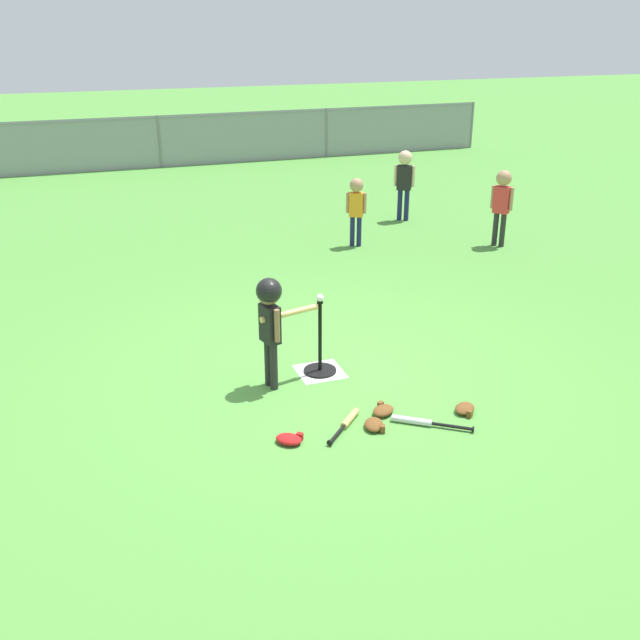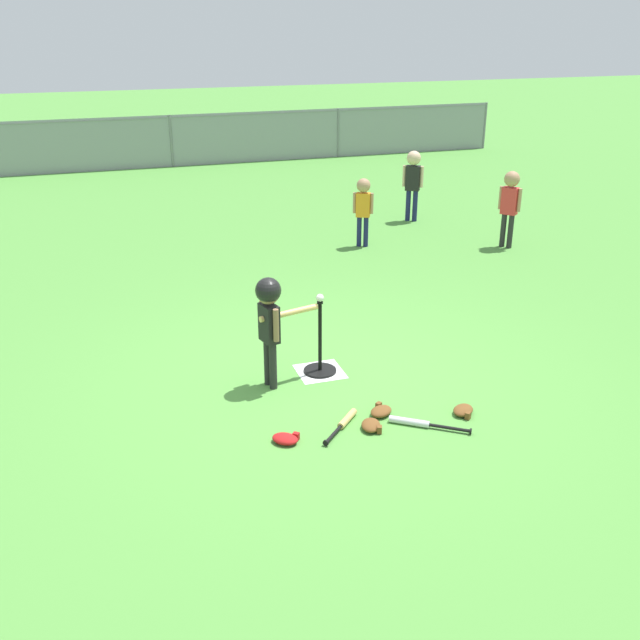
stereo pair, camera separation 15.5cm
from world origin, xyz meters
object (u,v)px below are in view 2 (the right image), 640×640
(glove_near_bats, at_px, (463,410))
(glove_by_plate, at_px, (371,425))
(batting_tee, at_px, (320,361))
(fielder_deep_center, at_px, (510,199))
(baseball_on_tee, at_px, (320,298))
(fielder_deep_right, at_px, (363,203))
(fielder_deep_left, at_px, (413,176))
(glove_outfield_drop, at_px, (286,439))
(glove_tossed_aside, at_px, (381,411))
(batter_child, at_px, (270,310))
(spare_bat_wood, at_px, (344,422))
(spare_bat_silver, at_px, (418,423))

(glove_near_bats, bearing_deg, glove_by_plate, 178.93)
(batting_tee, distance_m, glove_near_bats, 1.50)
(fielder_deep_center, bearing_deg, baseball_on_tee, -141.96)
(fielder_deep_right, xyz_separation_m, glove_by_plate, (-1.82, -4.93, -0.62))
(baseball_on_tee, distance_m, fielder_deep_left, 5.85)
(glove_outfield_drop, bearing_deg, fielder_deep_left, 57.24)
(glove_tossed_aside, bearing_deg, fielder_deep_left, 63.13)
(glove_by_plate, bearing_deg, batter_child, 120.63)
(batting_tee, relative_size, batter_child, 0.69)
(batting_tee, xyz_separation_m, glove_outfield_drop, (-0.66, -1.13, -0.09))
(batter_child, relative_size, glove_tossed_aside, 3.96)
(batting_tee, height_order, glove_near_bats, batting_tee)
(glove_outfield_drop, bearing_deg, glove_near_bats, -1.33)
(fielder_deep_center, xyz_separation_m, glove_near_bats, (-2.99, -4.23, -0.70))
(spare_bat_wood, bearing_deg, glove_by_plate, -33.29)
(spare_bat_silver, height_order, glove_tossed_aside, glove_tossed_aside)
(fielder_deep_center, distance_m, glove_tossed_aside, 5.49)
(batting_tee, relative_size, glove_tossed_aside, 2.72)
(glove_outfield_drop, bearing_deg, fielder_deep_right, 62.42)
(batting_tee, bearing_deg, glove_tossed_aside, -75.23)
(glove_by_plate, distance_m, glove_near_bats, 0.86)
(fielder_deep_center, relative_size, glove_outfield_drop, 4.21)
(batter_child, relative_size, glove_outfield_drop, 3.97)
(batter_child, bearing_deg, glove_outfield_drop, -98.15)
(spare_bat_silver, xyz_separation_m, spare_bat_wood, (-0.59, 0.21, 0.00))
(glove_outfield_drop, bearing_deg, batter_child, 81.85)
(fielder_deep_left, xyz_separation_m, glove_outfield_drop, (-3.87, -6.02, -0.72))
(fielder_deep_left, height_order, glove_tossed_aside, fielder_deep_left)
(batting_tee, bearing_deg, glove_by_plate, -85.95)
(batter_child, height_order, spare_bat_silver, batter_child)
(baseball_on_tee, relative_size, fielder_deep_center, 0.06)
(fielder_deep_right, bearing_deg, glove_by_plate, -110.26)
(spare_bat_wood, relative_size, glove_outfield_drop, 1.67)
(batting_tee, height_order, glove_outfield_drop, batting_tee)
(baseball_on_tee, distance_m, glove_outfield_drop, 1.50)
(spare_bat_wood, bearing_deg, fielder_deep_left, 60.65)
(batting_tee, xyz_separation_m, batter_child, (-0.52, -0.13, 0.64))
(batter_child, bearing_deg, baseball_on_tee, 14.27)
(fielder_deep_right, bearing_deg, spare_bat_wood, -112.77)
(baseball_on_tee, relative_size, batter_child, 0.07)
(batter_child, distance_m, glove_tossed_aside, 1.34)
(fielder_deep_right, height_order, spare_bat_wood, fielder_deep_right)
(baseball_on_tee, bearing_deg, glove_by_plate, -85.95)
(glove_by_plate, bearing_deg, fielder_deep_right, 69.74)
(glove_tossed_aside, bearing_deg, glove_by_plate, -130.66)
(spare_bat_wood, height_order, glove_tossed_aside, glove_tossed_aside)
(spare_bat_wood, distance_m, glove_by_plate, 0.23)
(fielder_deep_center, relative_size, glove_tossed_aside, 4.20)
(fielder_deep_left, relative_size, spare_bat_silver, 1.95)
(batting_tee, distance_m, glove_tossed_aside, 0.99)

